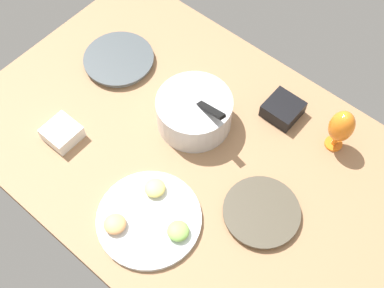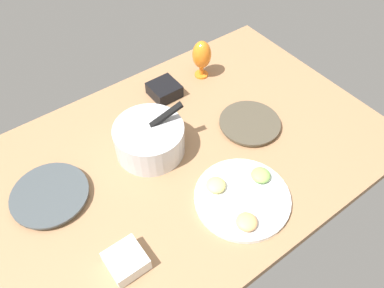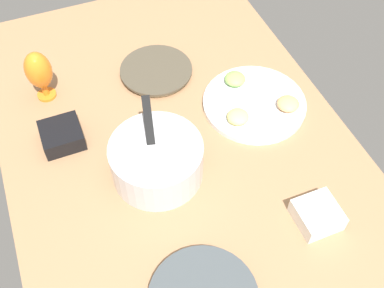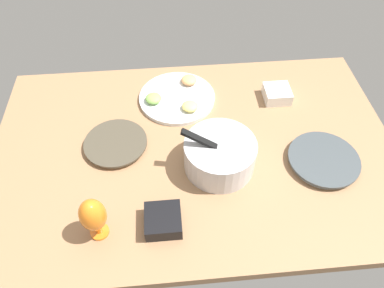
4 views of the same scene
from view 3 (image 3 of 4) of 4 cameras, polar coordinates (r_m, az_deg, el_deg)
ground_plane at (r=146.18cm, az=-1.76°, el=-0.28°), size 160.00×104.00×4.00cm
dinner_plate_right at (r=164.47cm, az=-4.37°, el=8.82°), size 24.95×24.95×2.37cm
mixing_bowl at (r=132.89cm, az=-4.32°, el=-1.87°), size 27.52×26.47×18.87cm
fruit_platter at (r=154.80cm, az=7.57°, el=5.02°), size 33.62×33.62×5.12cm
hurricane_glass_orange at (r=157.28cm, az=-18.12°, el=8.38°), size 8.45×8.45×18.25cm
square_bowl_white at (r=131.59cm, az=15.00°, el=-8.26°), size 11.26×11.26×5.33cm
square_bowl_black at (r=147.81cm, az=-15.56°, el=1.10°), size 12.10×12.10×5.64cm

